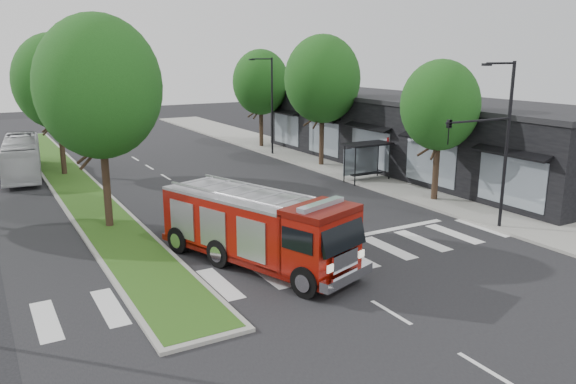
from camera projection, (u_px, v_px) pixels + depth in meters
name	position (u px, v px, depth m)	size (l,w,h in m)	color
ground	(276.00, 243.00, 25.29)	(140.00, 140.00, 0.00)	black
sidewalk_right	(364.00, 173.00, 39.71)	(5.00, 80.00, 0.15)	gray
median	(69.00, 180.00, 37.58)	(3.00, 50.00, 0.15)	gray
storefront_row	(414.00, 135.00, 41.29)	(8.00, 30.00, 5.00)	black
bus_shelter	(366.00, 151.00, 37.05)	(3.20, 1.60, 2.61)	black
tree_right_near	(440.00, 106.00, 31.18)	(4.40, 4.40, 8.05)	black
tree_right_mid	(322.00, 79.00, 41.07)	(5.60, 5.60, 9.72)	black
tree_right_far	(261.00, 82.00, 49.66)	(5.00, 5.00, 8.73)	black
tree_median_near	(99.00, 87.00, 25.84)	(5.80, 5.80, 10.16)	black
tree_median_far	(56.00, 81.00, 37.73)	(5.60, 5.60, 9.72)	black
streetlight_right_near	(495.00, 135.00, 25.83)	(4.08, 0.22, 8.00)	black
streetlight_right_far	(270.00, 102.00, 46.06)	(2.11, 0.20, 8.00)	black
fire_engine	(257.00, 228.00, 22.46)	(5.60, 9.49, 3.16)	#510904
city_bus	(22.00, 157.00, 38.75)	(2.27, 9.69, 2.70)	silver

